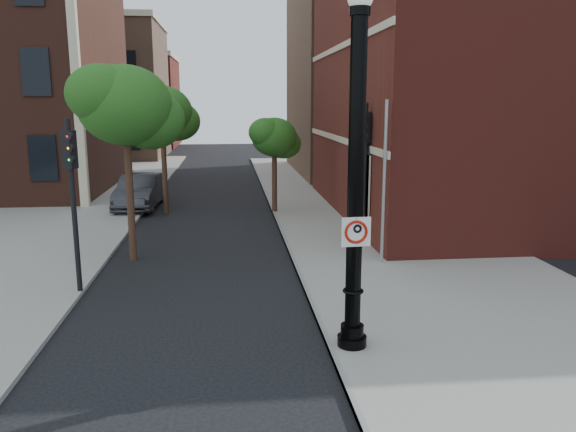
{
  "coord_description": "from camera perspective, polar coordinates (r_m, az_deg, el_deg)",
  "views": [
    {
      "loc": [
        0.01,
        -10.93,
        5.13
      ],
      "look_at": [
        1.38,
        2.0,
        2.48
      ],
      "focal_mm": 35.0,
      "sensor_mm": 36.0,
      "label": 1
    }
  ],
  "objects": [
    {
      "name": "traffic_signal_right",
      "position": [
        20.01,
        7.85,
        6.56
      ],
      "size": [
        0.36,
        0.44,
        5.11
      ],
      "rotation": [
        0.0,
        0.0,
        0.15
      ],
      "color": "black",
      "rests_on": "ground"
    },
    {
      "name": "ground",
      "position": [
        12.07,
        -5.7,
        -13.71
      ],
      "size": [
        120.0,
        120.0,
        0.0
      ],
      "primitive_type": "plane",
      "color": "black",
      "rests_on": "ground"
    },
    {
      "name": "traffic_signal_left",
      "position": [
        15.66,
        -21.13,
        3.57
      ],
      "size": [
        0.38,
        0.42,
        4.72
      ],
      "rotation": [
        0.0,
        0.0,
        -0.41
      ],
      "color": "black",
      "rests_on": "ground"
    },
    {
      "name": "lamppost",
      "position": [
        11.22,
        6.87,
        2.34
      ],
      "size": [
        0.62,
        0.62,
        7.27
      ],
      "color": "black",
      "rests_on": "ground"
    },
    {
      "name": "bg_building_red",
      "position": [
        69.97,
        -16.26,
        10.94
      ],
      "size": [
        12.0,
        12.0,
        10.0
      ],
      "primitive_type": "cube",
      "color": "maroon",
      "rests_on": "ground"
    },
    {
      "name": "curb_edge",
      "position": [
        21.63,
        -0.49,
        -2.03
      ],
      "size": [
        0.1,
        60.0,
        0.14
      ],
      "primitive_type": "cube",
      "color": "gray",
      "rests_on": "ground"
    },
    {
      "name": "street_tree_c",
      "position": [
        25.89,
        -1.34,
        7.89
      ],
      "size": [
        2.47,
        2.23,
        4.45
      ],
      "color": "#352115",
      "rests_on": "ground"
    },
    {
      "name": "sidewalk_right",
      "position": [
        22.35,
        9.65,
        -1.78
      ],
      "size": [
        8.0,
        60.0,
        0.12
      ],
      "primitive_type": "cube",
      "color": "gray",
      "rests_on": "ground"
    },
    {
      "name": "utility_pole",
      "position": [
        17.69,
        9.72,
        3.12
      ],
      "size": [
        0.1,
        0.1,
        5.21
      ],
      "primitive_type": "cylinder",
      "color": "#999999",
      "rests_on": "ground"
    },
    {
      "name": "bg_building_tan_a",
      "position": [
        56.23,
        -18.82,
        11.79
      ],
      "size": [
        12.0,
        12.0,
        12.0
      ],
      "primitive_type": "cube",
      "color": "#876049",
      "rests_on": "ground"
    },
    {
      "name": "sidewalk_left",
      "position": [
        30.72,
        -23.04,
        1.07
      ],
      "size": [
        10.0,
        50.0,
        0.12
      ],
      "primitive_type": "cube",
      "color": "gray",
      "rests_on": "ground"
    },
    {
      "name": "parked_car",
      "position": [
        28.48,
        -14.79,
        2.44
      ],
      "size": [
        2.0,
        5.15,
        1.67
      ],
      "primitive_type": "imported",
      "rotation": [
        0.0,
        0.0,
        -0.05
      ],
      "color": "#2E2E33",
      "rests_on": "ground"
    },
    {
      "name": "no_parking_sign",
      "position": [
        11.19,
        6.94,
        -1.59
      ],
      "size": [
        0.6,
        0.09,
        0.6
      ],
      "rotation": [
        0.0,
        0.0,
        0.06
      ],
      "color": "white",
      "rests_on": "ground"
    },
    {
      "name": "street_tree_a",
      "position": [
        18.69,
        -16.07,
        10.57
      ],
      "size": [
        3.49,
        3.16,
        6.29
      ],
      "color": "#352115",
      "rests_on": "ground"
    },
    {
      "name": "bg_building_tan_b",
      "position": [
        43.98,
        15.7,
        13.52
      ],
      "size": [
        22.0,
        14.0,
        14.0
      ],
      "primitive_type": "cube",
      "color": "#876049",
      "rests_on": "ground"
    },
    {
      "name": "street_tree_b",
      "position": [
        26.46,
        -12.58,
        10.15
      ],
      "size": [
        3.25,
        2.94,
        5.86
      ],
      "color": "#352115",
      "rests_on": "ground"
    }
  ]
}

